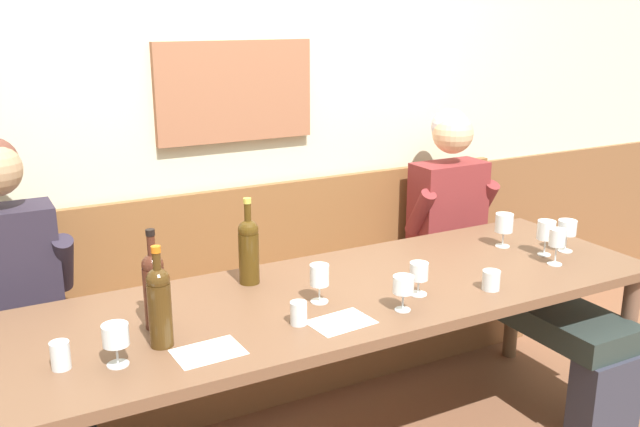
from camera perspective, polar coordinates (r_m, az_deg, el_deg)
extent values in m
cube|color=beige|center=(3.32, -7.14, 10.20)|extent=(6.80, 0.08, 2.80)
cube|color=#985F43|center=(3.26, -6.93, 9.84)|extent=(0.75, 0.04, 0.45)
cube|color=brown|center=(3.49, -6.27, -5.51)|extent=(6.80, 0.03, 0.91)
cube|color=brown|center=(3.40, -4.69, -10.43)|extent=(2.95, 0.42, 0.44)
cube|color=brown|center=(3.29, -4.78, -6.62)|extent=(2.89, 0.39, 0.05)
cube|color=brown|center=(3.37, -6.18, -1.58)|extent=(2.95, 0.04, 0.45)
cube|color=brown|center=(2.64, 1.04, -6.87)|extent=(2.65, 0.82, 0.04)
cylinder|color=brown|center=(3.33, 23.60, -10.03)|extent=(0.07, 0.07, 0.68)
cylinder|color=brown|center=(3.74, 15.51, -6.38)|extent=(0.07, 0.07, 0.68)
cube|color=#243341|center=(2.57, -22.02, -15.63)|extent=(0.31, 1.09, 0.11)
cube|color=#27212F|center=(2.96, -24.06, -4.60)|extent=(0.37, 0.20, 0.54)
cylinder|color=#27212F|center=(2.93, -20.21, -3.83)|extent=(0.08, 0.20, 0.27)
cube|color=#2E303D|center=(3.23, 22.17, -13.74)|extent=(0.29, 0.14, 0.38)
cube|color=#27322F|center=(3.42, 16.23, -6.90)|extent=(0.33, 1.09, 0.11)
cube|color=maroon|center=(3.73, 10.36, 0.37)|extent=(0.39, 0.20, 0.50)
sphere|color=#E2B388|center=(3.64, 10.77, 6.44)|extent=(0.21, 0.21, 0.21)
sphere|color=beige|center=(3.65, 10.55, 6.91)|extent=(0.19, 0.19, 0.19)
cylinder|color=maroon|center=(3.58, 8.18, 0.07)|extent=(0.08, 0.20, 0.27)
cylinder|color=maroon|center=(3.83, 13.15, 0.88)|extent=(0.08, 0.20, 0.27)
cylinder|color=#402A10|center=(2.25, -12.88, -8.06)|extent=(0.07, 0.07, 0.21)
sphere|color=#402A10|center=(2.21, -13.07, -5.29)|extent=(0.07, 0.07, 0.07)
cylinder|color=#402A10|center=(2.19, -13.15, -4.09)|extent=(0.03, 0.03, 0.08)
cylinder|color=orange|center=(2.18, -13.23, -2.86)|extent=(0.03, 0.03, 0.02)
cylinder|color=#482116|center=(2.38, -13.31, -6.72)|extent=(0.07, 0.07, 0.21)
sphere|color=#482116|center=(2.34, -13.49, -4.09)|extent=(0.07, 0.07, 0.07)
cylinder|color=#482116|center=(2.32, -13.58, -2.82)|extent=(0.03, 0.03, 0.09)
cylinder|color=black|center=(2.31, -13.67, -1.51)|extent=(0.03, 0.03, 0.02)
cylinder|color=#442F0D|center=(2.71, -5.81, -3.66)|extent=(0.08, 0.08, 0.20)
sphere|color=#442F0D|center=(2.67, -5.88, -1.36)|extent=(0.08, 0.08, 0.08)
cylinder|color=#442F0D|center=(2.65, -5.91, -0.17)|extent=(0.03, 0.03, 0.10)
cylinder|color=gold|center=(2.64, -5.95, 1.04)|extent=(0.03, 0.03, 0.02)
cylinder|color=silver|center=(2.64, 7.99, -6.50)|extent=(0.07, 0.07, 0.00)
cylinder|color=silver|center=(2.63, 8.01, -5.90)|extent=(0.01, 0.01, 0.06)
cylinder|color=silver|center=(2.61, 8.06, -4.67)|extent=(0.07, 0.07, 0.07)
cylinder|color=silver|center=(3.24, 14.64, -2.58)|extent=(0.06, 0.06, 0.00)
cylinder|color=silver|center=(3.23, 14.68, -1.99)|extent=(0.01, 0.01, 0.07)
cylinder|color=silver|center=(3.21, 14.77, -0.74)|extent=(0.08, 0.08, 0.08)
cylinder|color=#DEE68D|center=(3.22, 14.73, -1.26)|extent=(0.07, 0.07, 0.02)
cylinder|color=silver|center=(2.21, -16.13, -11.72)|extent=(0.07, 0.07, 0.00)
cylinder|color=silver|center=(2.20, -16.20, -10.96)|extent=(0.01, 0.01, 0.06)
cylinder|color=silver|center=(2.17, -16.33, -9.46)|extent=(0.08, 0.08, 0.06)
cylinder|color=#EFE188|center=(2.18, -16.27, -10.07)|extent=(0.07, 0.07, 0.01)
cylinder|color=silver|center=(3.18, 17.78, -3.19)|extent=(0.06, 0.06, 0.00)
cylinder|color=silver|center=(3.17, 17.83, -2.57)|extent=(0.01, 0.01, 0.07)
cylinder|color=silver|center=(3.15, 17.95, -1.28)|extent=(0.08, 0.08, 0.08)
cylinder|color=#EAD57B|center=(3.16, 17.90, -1.79)|extent=(0.07, 0.07, 0.02)
cylinder|color=silver|center=(2.55, -0.05, -7.17)|extent=(0.06, 0.06, 0.00)
cylinder|color=silver|center=(2.54, -0.05, -6.49)|extent=(0.01, 0.01, 0.06)
cylinder|color=silver|center=(2.52, -0.05, -5.03)|extent=(0.07, 0.07, 0.08)
cylinder|color=#DFDB7E|center=(2.53, -0.05, -5.61)|extent=(0.06, 0.06, 0.02)
cylinder|color=silver|center=(3.08, 18.57, -3.92)|extent=(0.06, 0.06, 0.00)
cylinder|color=silver|center=(3.06, 18.64, -3.20)|extent=(0.01, 0.01, 0.08)
cylinder|color=silver|center=(3.04, 18.76, -1.86)|extent=(0.07, 0.07, 0.07)
cylinder|color=silver|center=(3.26, 19.32, -2.88)|extent=(0.06, 0.06, 0.00)
cylinder|color=silver|center=(3.25, 19.38, -2.24)|extent=(0.01, 0.01, 0.07)
cylinder|color=silver|center=(3.23, 19.50, -1.08)|extent=(0.08, 0.08, 0.07)
cylinder|color=silver|center=(2.50, 6.74, -7.79)|extent=(0.06, 0.06, 0.00)
cylinder|color=silver|center=(2.49, 6.76, -7.09)|extent=(0.01, 0.01, 0.06)
cylinder|color=silver|center=(2.47, 6.81, -5.77)|extent=(0.07, 0.07, 0.06)
cylinder|color=#F0D887|center=(2.48, 6.80, -6.23)|extent=(0.07, 0.07, 0.02)
cylinder|color=silver|center=(2.23, -20.39, -10.78)|extent=(0.06, 0.06, 0.08)
cylinder|color=silver|center=(2.37, -1.76, -8.11)|extent=(0.06, 0.06, 0.08)
cylinder|color=silver|center=(2.73, 13.76, -5.30)|extent=(0.07, 0.07, 0.08)
cube|color=white|center=(2.40, 1.71, -8.83)|extent=(0.22, 0.17, 0.00)
cube|color=white|center=(2.23, -9.08, -11.08)|extent=(0.22, 0.16, 0.00)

